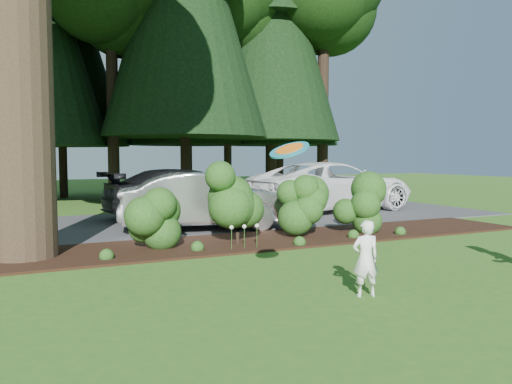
% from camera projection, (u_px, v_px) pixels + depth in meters
% --- Properties ---
extents(ground, '(80.00, 80.00, 0.00)m').
position_uv_depth(ground, '(316.00, 272.00, 8.75)').
color(ground, '#305E1B').
rests_on(ground, ground).
extents(mulch_bed, '(16.00, 2.50, 0.05)m').
position_uv_depth(mulch_bed, '(241.00, 242.00, 11.67)').
color(mulch_bed, black).
rests_on(mulch_bed, ground).
extents(driveway, '(22.00, 6.00, 0.03)m').
position_uv_depth(driveway, '(186.00, 221.00, 15.50)').
color(driveway, '#38383A').
rests_on(driveway, ground).
extents(shrub_row, '(6.53, 1.60, 1.61)m').
position_uv_depth(shrub_row, '(273.00, 208.00, 11.85)').
color(shrub_row, '#1B4414').
rests_on(shrub_row, ground).
extents(lily_cluster, '(0.69, 0.09, 0.57)m').
position_uv_depth(lily_cluster, '(244.00, 228.00, 10.75)').
color(lily_cluster, '#1B4414').
rests_on(lily_cluster, ground).
extents(car_silver_wagon, '(4.98, 2.56, 1.56)m').
position_uv_depth(car_silver_wagon, '(207.00, 201.00, 13.70)').
color(car_silver_wagon, '#BCBCC1').
rests_on(car_silver_wagon, driveway).
extents(car_white_suv, '(6.75, 3.66, 1.80)m').
position_uv_depth(car_white_suv, '(332.00, 186.00, 18.54)').
color(car_white_suv, white).
rests_on(car_white_suv, driveway).
extents(car_dark_suv, '(5.72, 2.90, 1.59)m').
position_uv_depth(car_dark_suv, '(188.00, 193.00, 16.45)').
color(car_dark_suv, black).
rests_on(car_dark_suv, driveway).
extents(child, '(0.45, 0.35, 1.11)m').
position_uv_depth(child, '(366.00, 258.00, 7.20)').
color(child, white).
rests_on(child, ground).
extents(frisbee, '(0.52, 0.52, 0.28)m').
position_uv_depth(frisbee, '(289.00, 150.00, 6.33)').
color(frisbee, teal).
rests_on(frisbee, ground).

